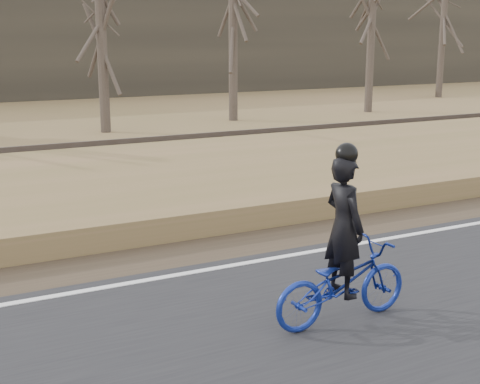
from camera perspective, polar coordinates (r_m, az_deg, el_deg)
name	(u,v)px	position (r m, az deg, el deg)	size (l,w,h in m)	color
ground	(408,243)	(11.64, 14.17, -4.26)	(120.00, 120.00, 0.00)	brown
edge_line	(401,236)	(11.76, 13.55, -3.70)	(120.00, 0.12, 0.01)	silver
shoulder	(364,224)	(12.51, 10.58, -2.74)	(120.00, 1.60, 0.04)	#473A2B
embankment	(282,182)	(14.87, 3.57, 0.82)	(120.00, 5.00, 0.44)	brown
ballast	(210,155)	(18.17, -2.56, 3.14)	(120.00, 3.00, 0.45)	slate
railroad	(210,144)	(18.12, -2.57, 4.09)	(120.00, 2.40, 0.29)	black
treeline_backdrop	(42,42)	(38.99, -16.54, 12.16)	(120.00, 4.00, 6.00)	#383328
cyclist	(342,267)	(8.05, 8.74, -6.36)	(1.88, 0.71, 2.18)	navy
bare_tree_near_left	(102,43)	(24.34, -11.71, 12.36)	(0.36, 0.36, 6.27)	#4C4138
bare_tree_center	(233,26)	(27.23, -0.60, 13.98)	(0.36, 0.36, 7.49)	#4C4138
bare_tree_right	(372,28)	(30.86, 11.16, 13.53)	(0.36, 0.36, 7.35)	#4C4138
bare_tree_far_right	(444,17)	(39.16, 17.00, 14.10)	(0.36, 0.36, 8.69)	#4C4138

